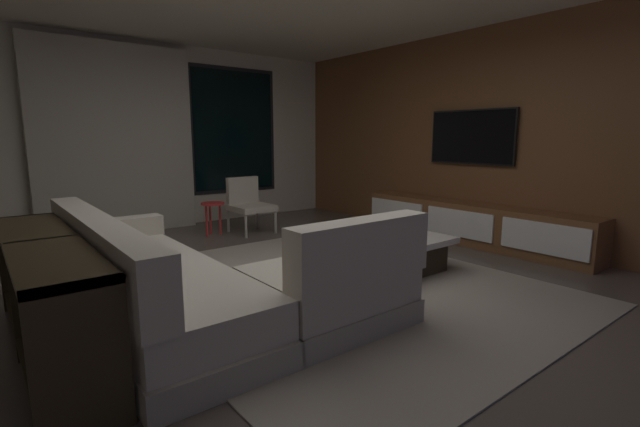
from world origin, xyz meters
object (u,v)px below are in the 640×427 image
at_px(side_stool, 213,209).
at_px(mounted_tv, 472,137).
at_px(accent_chair_near_window, 248,202).
at_px(console_table_behind_couch, 48,291).
at_px(media_console, 472,224).
at_px(sectional_couch, 198,285).
at_px(book_stack_on_coffee_table, 386,229).
at_px(coffee_table, 377,252).

bearing_deg(side_stool, mounted_tv, -42.17).
distance_m(accent_chair_near_window, console_table_behind_couch, 3.72).
xyz_separation_m(media_console, mounted_tv, (0.18, 0.20, 1.10)).
bearing_deg(media_console, console_table_behind_couch, -179.50).
bearing_deg(mounted_tv, sectional_couch, -174.62).
relative_size(accent_chair_near_window, mounted_tv, 0.65).
relative_size(sectional_couch, media_console, 0.81).
bearing_deg(console_table_behind_couch, mounted_tv, 2.84).
height_order(sectional_couch, media_console, sectional_couch).
relative_size(sectional_couch, side_stool, 5.43).
relative_size(sectional_couch, console_table_behind_couch, 1.19).
distance_m(book_stack_on_coffee_table, mounted_tv, 2.08).
bearing_deg(book_stack_on_coffee_table, sectional_couch, -177.05).
distance_m(side_stool, media_console, 3.45).
bearing_deg(accent_chair_near_window, console_table_behind_couch, -138.35).
xyz_separation_m(sectional_couch, book_stack_on_coffee_table, (2.06, 0.11, 0.13)).
bearing_deg(media_console, mounted_tv, 47.63).
bearing_deg(accent_chair_near_window, sectional_couch, -125.67).
xyz_separation_m(sectional_couch, console_table_behind_couch, (-0.91, 0.13, 0.12)).
height_order(book_stack_on_coffee_table, side_stool, book_stack_on_coffee_table).
height_order(mounted_tv, console_table_behind_couch, mounted_tv).
xyz_separation_m(book_stack_on_coffee_table, side_stool, (-0.71, 2.57, -0.04)).
xyz_separation_m(coffee_table, media_console, (1.74, 0.03, 0.06)).
distance_m(accent_chair_near_window, media_console, 3.06).
bearing_deg(side_stool, accent_chair_near_window, -8.73).
bearing_deg(side_stool, console_table_behind_couch, -131.62).
xyz_separation_m(media_console, console_table_behind_couch, (-4.64, -0.04, 0.16)).
bearing_deg(sectional_couch, book_stack_on_coffee_table, 2.95).
bearing_deg(book_stack_on_coffee_table, accent_chair_near_window, 94.53).
bearing_deg(book_stack_on_coffee_table, coffee_table, 158.29).
height_order(accent_chair_near_window, media_console, accent_chair_near_window).
height_order(coffee_table, media_console, media_console).
bearing_deg(mounted_tv, console_table_behind_couch, -177.16).
bearing_deg(coffee_table, sectional_couch, -175.99).
distance_m(sectional_couch, console_table_behind_couch, 0.93).
bearing_deg(console_table_behind_couch, side_stool, 48.38).
bearing_deg(accent_chair_near_window, mounted_tv, -47.59).
relative_size(accent_chair_near_window, side_stool, 1.70).
height_order(sectional_couch, book_stack_on_coffee_table, sectional_couch).
relative_size(coffee_table, accent_chair_near_window, 1.49).
distance_m(sectional_couch, accent_chair_near_window, 3.20).
relative_size(book_stack_on_coffee_table, accent_chair_near_window, 0.39).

